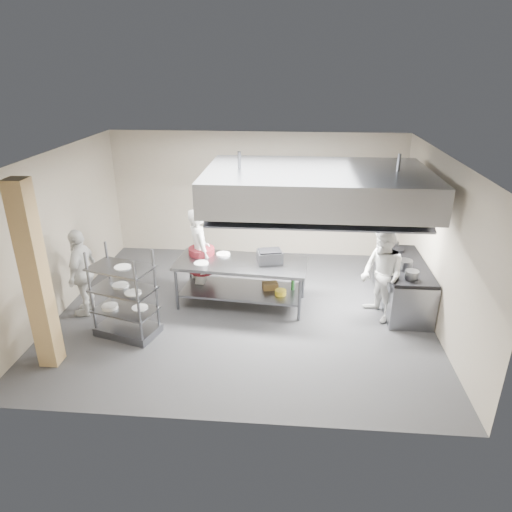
# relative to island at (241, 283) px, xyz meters

# --- Properties ---
(floor) EXTENTS (7.00, 7.00, 0.00)m
(floor) POSITION_rel_island_xyz_m (0.08, -0.28, -0.46)
(floor) COLOR #353537
(floor) RESTS_ON ground
(ceiling) EXTENTS (7.00, 7.00, 0.00)m
(ceiling) POSITION_rel_island_xyz_m (0.08, -0.28, 2.54)
(ceiling) COLOR silver
(ceiling) RESTS_ON wall_back
(wall_back) EXTENTS (7.00, 0.00, 7.00)m
(wall_back) POSITION_rel_island_xyz_m (0.08, 2.72, 1.04)
(wall_back) COLOR tan
(wall_back) RESTS_ON ground
(wall_left) EXTENTS (0.00, 6.00, 6.00)m
(wall_left) POSITION_rel_island_xyz_m (-3.42, -0.28, 1.04)
(wall_left) COLOR tan
(wall_left) RESTS_ON ground
(wall_right) EXTENTS (0.00, 6.00, 6.00)m
(wall_right) POSITION_rel_island_xyz_m (3.58, -0.28, 1.04)
(wall_right) COLOR tan
(wall_right) RESTS_ON ground
(column) EXTENTS (0.30, 0.30, 3.00)m
(column) POSITION_rel_island_xyz_m (-2.82, -2.18, 1.04)
(column) COLOR tan
(column) RESTS_ON floor
(exhaust_hood) EXTENTS (4.00, 2.50, 0.60)m
(exhaust_hood) POSITION_rel_island_xyz_m (1.38, 0.12, 1.94)
(exhaust_hood) COLOR gray
(exhaust_hood) RESTS_ON ceiling
(hood_strip_a) EXTENTS (1.60, 0.12, 0.04)m
(hood_strip_a) POSITION_rel_island_xyz_m (0.48, 0.12, 1.62)
(hood_strip_a) COLOR white
(hood_strip_a) RESTS_ON exhaust_hood
(hood_strip_b) EXTENTS (1.60, 0.12, 0.04)m
(hood_strip_b) POSITION_rel_island_xyz_m (2.28, 0.12, 1.62)
(hood_strip_b) COLOR white
(hood_strip_b) RESTS_ON exhaust_hood
(wall_shelf) EXTENTS (1.50, 0.28, 0.04)m
(wall_shelf) POSITION_rel_island_xyz_m (1.88, 2.56, 1.04)
(wall_shelf) COLOR gray
(wall_shelf) RESTS_ON wall_back
(island) EXTENTS (2.61, 1.27, 0.91)m
(island) POSITION_rel_island_xyz_m (0.00, 0.00, 0.00)
(island) COLOR slate
(island) RESTS_ON floor
(island_worktop) EXTENTS (2.61, 1.27, 0.06)m
(island_worktop) POSITION_rel_island_xyz_m (0.00, 0.00, 0.42)
(island_worktop) COLOR gray
(island_worktop) RESTS_ON island
(island_undershelf) EXTENTS (2.40, 1.15, 0.04)m
(island_undershelf) POSITION_rel_island_xyz_m (0.00, -0.00, -0.16)
(island_undershelf) COLOR slate
(island_undershelf) RESTS_ON island
(pass_rack) EXTENTS (1.19, 0.90, 1.59)m
(pass_rack) POSITION_rel_island_xyz_m (-1.89, -1.26, 0.34)
(pass_rack) COLOR gray
(pass_rack) RESTS_ON floor
(cooking_range) EXTENTS (0.80, 2.00, 0.84)m
(cooking_range) POSITION_rel_island_xyz_m (3.16, 0.22, -0.04)
(cooking_range) COLOR slate
(cooking_range) RESTS_ON floor
(range_top) EXTENTS (0.78, 1.96, 0.06)m
(range_top) POSITION_rel_island_xyz_m (3.16, 0.22, 0.41)
(range_top) COLOR black
(range_top) RESTS_ON cooking_range
(chef_head) EXTENTS (0.72, 0.81, 1.86)m
(chef_head) POSITION_rel_island_xyz_m (-0.88, 0.34, 0.47)
(chef_head) COLOR silver
(chef_head) RESTS_ON floor
(chef_line) EXTENTS (0.94, 1.05, 1.78)m
(chef_line) POSITION_rel_island_xyz_m (2.61, -0.33, 0.43)
(chef_line) COLOR silver
(chef_line) RESTS_ON floor
(chef_plating) EXTENTS (0.43, 1.00, 1.69)m
(chef_plating) POSITION_rel_island_xyz_m (-2.92, -0.59, 0.39)
(chef_plating) COLOR white
(chef_plating) RESTS_ON floor
(griddle) EXTENTS (0.54, 0.46, 0.23)m
(griddle) POSITION_rel_island_xyz_m (0.55, 0.03, 0.57)
(griddle) COLOR slate
(griddle) RESTS_ON island_worktop
(wicker_basket) EXTENTS (0.34, 0.27, 0.13)m
(wicker_basket) POSITION_rel_island_xyz_m (0.56, 0.07, -0.07)
(wicker_basket) COLOR olive
(wicker_basket) RESTS_ON island_undershelf
(stockpot) EXTENTS (0.27, 0.27, 0.18)m
(stockpot) POSITION_rel_island_xyz_m (3.07, -0.06, 0.54)
(stockpot) COLOR gray
(stockpot) RESTS_ON range_top
(plate_stack) EXTENTS (0.28, 0.28, 0.05)m
(plate_stack) POSITION_rel_island_xyz_m (-1.89, -1.26, 0.06)
(plate_stack) COLOR white
(plate_stack) RESTS_ON pass_rack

